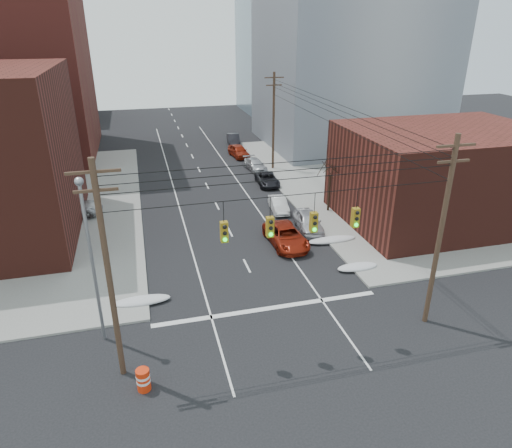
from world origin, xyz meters
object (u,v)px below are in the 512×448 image
parked_car_b (279,204)px  parked_car_e (239,151)px  parked_car_c (267,179)px  lot_car_b (71,208)px  parked_car_a (308,221)px  lot_car_a (40,207)px  parked_car_f (233,140)px  construction_barrel (143,379)px  lot_car_d (17,215)px  lot_car_c (20,234)px  parked_car_d (255,165)px  red_pickup (286,236)px

parked_car_b → parked_car_e: (0.50, 18.92, 0.13)m
parked_car_c → lot_car_b: size_ratio=0.83×
parked_car_a → lot_car_a: (-22.10, 9.16, -0.01)m
parked_car_f → lot_car_a: bearing=-129.8°
parked_car_f → construction_barrel: parked_car_f is taller
parked_car_a → lot_car_d: bearing=168.1°
parked_car_c → lot_car_d: (-23.62, -4.33, 0.14)m
parked_car_f → construction_barrel: (-13.93, -44.87, -0.17)m
lot_car_c → parked_car_c: bearing=-57.3°
parked_car_e → parked_car_f: parked_car_e is taller
parked_car_d → parked_car_e: parked_car_e is taller
red_pickup → parked_car_c: size_ratio=1.18×
parked_car_f → parked_car_d: bearing=-82.9°
lot_car_c → construction_barrel: lot_car_c is taller
lot_car_b → construction_barrel: bearing=-161.4°
parked_car_e → lot_car_b: 24.46m
parked_car_b → parked_car_e: size_ratio=0.85×
parked_car_b → parked_car_f: 25.14m
parked_car_d → lot_car_d: bearing=-164.1°
parked_car_c → lot_car_d: lot_car_d is taller
parked_car_e → construction_barrel: bearing=-116.4°
parked_car_a → lot_car_b: (-19.36, 7.91, 0.11)m
lot_car_a → lot_car_d: lot_car_a is taller
lot_car_b → lot_car_c: (-3.27, -4.77, 0.03)m
lot_car_d → construction_barrel: (9.80, -22.77, -0.17)m
red_pickup → parked_car_f: (2.65, 31.94, 0.03)m
parked_car_f → lot_car_c: 34.98m
parked_car_b → lot_car_c: bearing=-170.2°
parked_car_a → lot_car_b: lot_car_b is taller
parked_car_d → construction_barrel: 35.47m
lot_car_b → lot_car_d: (-4.36, -0.20, -0.13)m
lot_car_c → lot_car_d: lot_car_c is taller
parked_car_c → lot_car_d: size_ratio=1.24×
parked_car_f → lot_car_c: bearing=-123.2°
parked_car_b → lot_car_d: size_ratio=1.06×
parked_car_d → parked_car_e: size_ratio=0.97×
parked_car_b → parked_car_f: (1.12, 25.11, 0.13)m
parked_car_b → parked_car_c: bearing=87.7°
parked_car_e → construction_barrel: size_ratio=3.92×
parked_car_b → lot_car_d: (-22.60, 3.01, 0.13)m
parked_car_a → lot_car_d: size_ratio=1.27×
parked_car_a → parked_car_d: bearing=96.1°
parked_car_f → lot_car_b: bearing=-124.4°
lot_car_c → parked_car_f: bearing=-29.1°
construction_barrel → red_pickup: bearing=48.9°
lot_car_d → lot_car_b: bearing=-77.3°
parked_car_c → lot_car_b: 19.71m
lot_car_a → lot_car_d: bearing=148.1°
parked_car_e → lot_car_d: parked_car_e is taller
parked_car_d → lot_car_d: lot_car_d is taller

